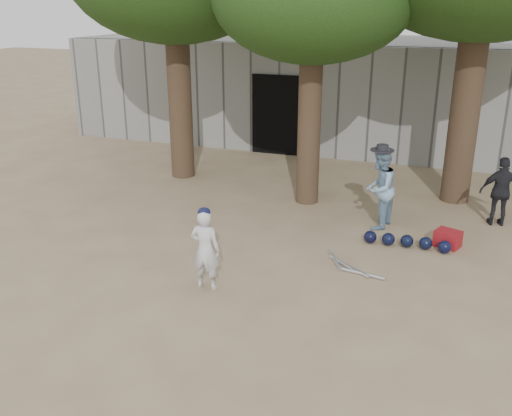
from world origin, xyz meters
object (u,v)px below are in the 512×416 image
at_px(boy_player, 205,250).
at_px(spectator_blue, 379,189).
at_px(spectator_dark, 501,192).
at_px(red_bag, 448,239).

xyz_separation_m(boy_player, spectator_blue, (2.05, 3.36, 0.15)).
relative_size(boy_player, spectator_blue, 0.81).
xyz_separation_m(boy_player, spectator_dark, (4.23, 4.29, 0.05)).
xyz_separation_m(boy_player, red_bag, (3.37, 2.86, -0.48)).
distance_m(boy_player, spectator_dark, 6.02).
height_order(spectator_blue, spectator_dark, spectator_blue).
bearing_deg(spectator_dark, spectator_blue, 12.59).
bearing_deg(boy_player, spectator_dark, -137.36).
height_order(boy_player, red_bag, boy_player).
height_order(boy_player, spectator_dark, spectator_dark).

